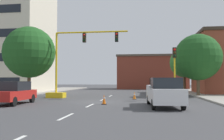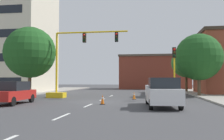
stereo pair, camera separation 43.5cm
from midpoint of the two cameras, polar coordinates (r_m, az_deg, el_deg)
The scene contains 18 objects.
ground_plane at distance 21.11m, azimuth -2.90°, elevation -7.30°, with size 160.00×160.00×0.00m, color #424244.
sidewalk_left at distance 33.10m, azimuth -21.62°, elevation -5.21°, with size 6.00×56.00×0.14m, color #9E998E.
sidewalk_right at distance 29.84m, azimuth 24.64°, elevation -5.50°, with size 6.00×56.00×0.14m, color #9E998E.
lane_stripe_seg_1 at distance 12.93m, azimuth -10.46°, elevation -10.42°, with size 0.16×2.40×0.01m, color silver.
lane_stripe_seg_2 at distance 18.19m, azimuth -4.78°, elevation -8.09°, with size 0.16×2.40×0.01m, color silver.
lane_stripe_seg_3 at distance 23.56m, azimuth -1.69°, elevation -6.78°, with size 0.16×2.40×0.01m, color silver.
lane_stripe_seg_4 at distance 28.97m, azimuth 0.24°, elevation -5.94°, with size 0.16×2.40×0.01m, color silver.
building_tall_left at distance 43.14m, azimuth -23.13°, elevation 10.83°, with size 14.38×10.67×23.01m.
building_brick_center at distance 52.32m, azimuth 9.89°, elevation -0.50°, with size 14.24×7.38×6.91m.
traffic_signal_gantry at distance 26.12m, azimuth -10.03°, elevation -1.48°, with size 8.32×1.20×6.83m.
traffic_light_pole_right at distance 23.28m, azimuth 14.59°, elevation 1.93°, with size 0.32×0.47×4.80m.
tree_right_mid at distance 29.33m, azimuth 19.65°, elevation 2.80°, with size 5.19×5.19×6.98m.
tree_right_far at distance 39.25m, azimuth 16.92°, elevation 1.59°, with size 4.42×4.42×6.67m.
tree_left_near at distance 28.25m, azimuth -17.84°, elevation 3.84°, with size 5.51×5.51×7.57m.
pickup_truck_white at distance 17.40m, azimuth 12.13°, elevation -5.10°, with size 2.36×5.52×1.99m.
sedan_red_near_left at distance 20.52m, azimuth -21.20°, elevation -4.81°, with size 2.00×4.56×1.74m.
traffic_cone_roadside_a at distance 23.84m, azimuth 5.61°, elevation -5.84°, with size 0.36×0.36×0.75m.
traffic_cone_roadside_b at distance 18.87m, azimuth -1.52°, elevation -6.75°, with size 0.36×0.36×0.77m.
Camera 2 is at (4.35, -20.59, 1.83)m, focal length 39.92 mm.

